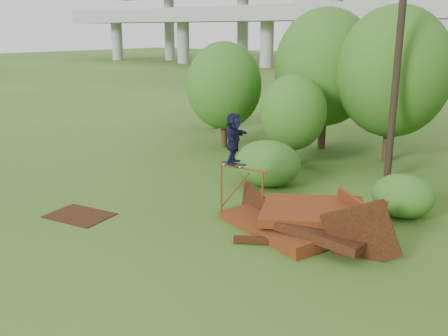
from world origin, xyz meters
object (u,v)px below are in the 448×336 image
Objects in this scene: scrap_pile at (302,222)px; flat_plate at (80,215)px; utility_pole at (397,64)px; skater at (234,138)px.

flat_plate is at bearing -155.03° from scrap_pile.
flat_plate is 0.22× the size of utility_pole.
scrap_pile is 7.25m from flat_plate.
utility_pole is (6.63, 10.12, 4.62)m from flat_plate.
skater is 7.69m from utility_pole.
scrap_pile is 8.24m from utility_pole.
skater reaches higher than flat_plate.
skater reaches higher than scrap_pile.
utility_pole is at bearing 89.48° from scrap_pile.
scrap_pile is at bearing -112.19° from skater.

